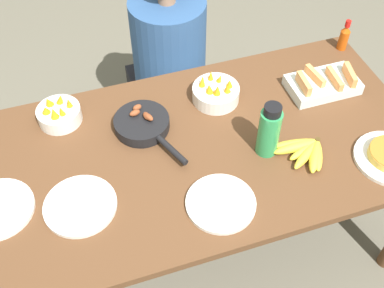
# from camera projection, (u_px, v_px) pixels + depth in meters

# --- Properties ---
(ground_plane) EXTENTS (14.00, 14.00, 0.00)m
(ground_plane) POSITION_uv_depth(u_px,v_px,m) (192.00, 242.00, 2.43)
(ground_plane) COLOR #666051
(dining_table) EXTENTS (1.84, 0.91, 0.73)m
(dining_table) POSITION_uv_depth(u_px,v_px,m) (192.00, 163.00, 1.94)
(dining_table) COLOR brown
(dining_table) RESTS_ON ground_plane
(banana_bunch) EXTENTS (0.21, 0.19, 0.04)m
(banana_bunch) POSITION_uv_depth(u_px,v_px,m) (305.00, 151.00, 1.84)
(banana_bunch) COLOR yellow
(banana_bunch) RESTS_ON dining_table
(melon_tray) EXTENTS (0.30, 0.18, 0.10)m
(melon_tray) POSITION_uv_depth(u_px,v_px,m) (323.00, 84.00, 2.07)
(melon_tray) COLOR silver
(melon_tray) RESTS_ON dining_table
(skillet) EXTENTS (0.23, 0.37, 0.08)m
(skillet) POSITION_uv_depth(u_px,v_px,m) (143.00, 124.00, 1.92)
(skillet) COLOR black
(skillet) RESTS_ON dining_table
(empty_plate_far_left) EXTENTS (0.25, 0.25, 0.02)m
(empty_plate_far_left) POSITION_uv_depth(u_px,v_px,m) (221.00, 203.00, 1.70)
(empty_plate_far_left) COLOR silver
(empty_plate_far_left) RESTS_ON dining_table
(empty_plate_far_right) EXTENTS (0.26, 0.26, 0.02)m
(empty_plate_far_right) POSITION_uv_depth(u_px,v_px,m) (80.00, 206.00, 1.69)
(empty_plate_far_right) COLOR silver
(empty_plate_far_right) RESTS_ON dining_table
(fruit_bowl_mango) EXTENTS (0.20, 0.20, 0.11)m
(fruit_bowl_mango) POSITION_uv_depth(u_px,v_px,m) (216.00, 93.00, 2.03)
(fruit_bowl_mango) COLOR silver
(fruit_bowl_mango) RESTS_ON dining_table
(fruit_bowl_citrus) EXTENTS (0.18, 0.18, 0.11)m
(fruit_bowl_citrus) POSITION_uv_depth(u_px,v_px,m) (59.00, 114.00, 1.95)
(fruit_bowl_citrus) COLOR silver
(fruit_bowl_citrus) RESTS_ON dining_table
(water_bottle) EXTENTS (0.08, 0.08, 0.24)m
(water_bottle) POSITION_uv_depth(u_px,v_px,m) (269.00, 131.00, 1.79)
(water_bottle) COLOR #2D9351
(water_bottle) RESTS_ON dining_table
(hot_sauce_bottle) EXTENTS (0.04, 0.04, 0.15)m
(hot_sauce_bottle) POSITION_uv_depth(u_px,v_px,m) (344.00, 37.00, 2.23)
(hot_sauce_bottle) COLOR #C64C0F
(hot_sauce_bottle) RESTS_ON dining_table
(person_figure) EXTENTS (0.41, 0.41, 1.14)m
(person_figure) POSITION_uv_depth(u_px,v_px,m) (170.00, 75.00, 2.57)
(person_figure) COLOR black
(person_figure) RESTS_ON ground_plane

